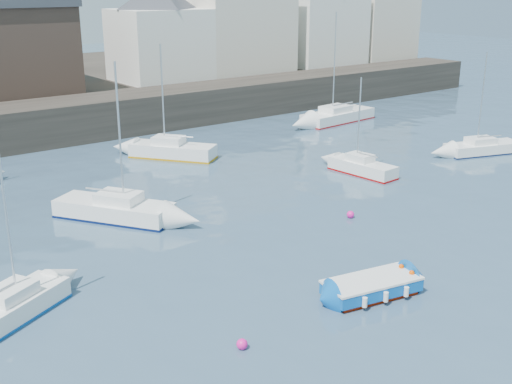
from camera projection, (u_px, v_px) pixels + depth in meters
water at (449, 310)px, 23.98m from camera, size 220.00×220.00×0.00m
quay_wall at (79, 119)px, 50.04m from camera, size 90.00×5.00×3.00m
land_strip at (8, 90)px, 63.72m from camera, size 90.00×32.00×2.80m
bldg_east_a at (235, 12)px, 64.52m from camera, size 13.36×13.36×11.80m
bldg_east_b at (319, 18)px, 70.73m from camera, size 11.88×11.88×9.95m
bldg_east_c at (376, 11)px, 75.72m from camera, size 11.14×11.14×10.95m
bldg_east_d at (159, 31)px, 59.44m from camera, size 11.14×11.14×8.95m
blue_dinghy at (372, 286)px, 24.93m from camera, size 4.08×2.34×0.73m
sailboat_a at (8, 309)px, 23.12m from camera, size 5.15×3.76×6.48m
sailboat_b at (115, 209)px, 33.04m from camera, size 5.12×6.35×8.08m
sailboat_c at (362, 167)px, 40.77m from camera, size 1.87×4.74×6.10m
sailboat_d at (483, 148)px, 45.63m from camera, size 5.89×3.45×7.15m
sailboat_f at (172, 150)px, 44.52m from camera, size 5.11×5.92×7.76m
sailboat_g at (338, 116)px, 55.95m from camera, size 7.56×3.04×9.33m
buoy_near at (242, 349)px, 21.45m from camera, size 0.38×0.38×0.38m
buoy_mid at (350, 218)px, 33.33m from camera, size 0.39×0.39×0.39m
buoy_far at (115, 200)px, 36.10m from camera, size 0.39×0.39×0.39m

